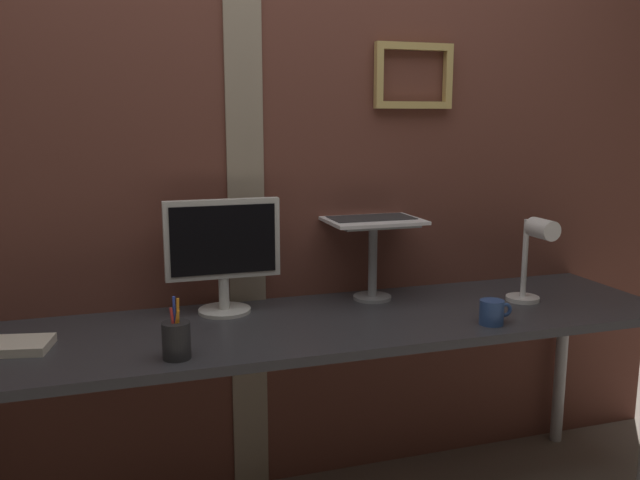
{
  "coord_description": "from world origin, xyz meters",
  "views": [
    {
      "loc": [
        -0.57,
        -1.94,
        1.39
      ],
      "look_at": [
        0.09,
        0.13,
        0.99
      ],
      "focal_mm": 36.73,
      "sensor_mm": 36.0,
      "label": 1
    }
  ],
  "objects_px": {
    "monitor": "(223,247)",
    "pen_cup": "(176,340)",
    "laptop": "(365,203)",
    "coffee_mug": "(492,312)",
    "desk_lamp": "(535,252)"
  },
  "relations": [
    {
      "from": "pen_cup",
      "to": "coffee_mug",
      "type": "relative_size",
      "value": 1.56
    },
    {
      "from": "monitor",
      "to": "pen_cup",
      "type": "height_order",
      "value": "monitor"
    },
    {
      "from": "monitor",
      "to": "pen_cup",
      "type": "distance_m",
      "value": 0.48
    },
    {
      "from": "laptop",
      "to": "pen_cup",
      "type": "relative_size",
      "value": 1.91
    },
    {
      "from": "laptop",
      "to": "pen_cup",
      "type": "xyz_separation_m",
      "value": [
        -0.75,
        -0.48,
        -0.29
      ]
    },
    {
      "from": "coffee_mug",
      "to": "pen_cup",
      "type": "bearing_deg",
      "value": -179.98
    },
    {
      "from": "monitor",
      "to": "coffee_mug",
      "type": "height_order",
      "value": "monitor"
    },
    {
      "from": "laptop",
      "to": "coffee_mug",
      "type": "distance_m",
      "value": 0.62
    },
    {
      "from": "monitor",
      "to": "laptop",
      "type": "relative_size",
      "value": 1.15
    },
    {
      "from": "laptop",
      "to": "pen_cup",
      "type": "bearing_deg",
      "value": -147.41
    },
    {
      "from": "desk_lamp",
      "to": "coffee_mug",
      "type": "bearing_deg",
      "value": -149.4
    },
    {
      "from": "pen_cup",
      "to": "coffee_mug",
      "type": "xyz_separation_m",
      "value": [
        1.0,
        0.0,
        -0.01
      ]
    },
    {
      "from": "monitor",
      "to": "desk_lamp",
      "type": "xyz_separation_m",
      "value": [
        1.06,
        -0.24,
        -0.04
      ]
    },
    {
      "from": "laptop",
      "to": "coffee_mug",
      "type": "bearing_deg",
      "value": -61.82
    },
    {
      "from": "laptop",
      "to": "coffee_mug",
      "type": "xyz_separation_m",
      "value": [
        0.26,
        -0.48,
        -0.31
      ]
    }
  ]
}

